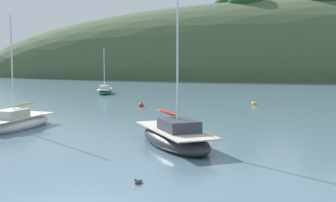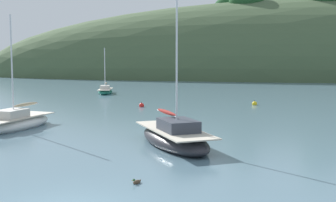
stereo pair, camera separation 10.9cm
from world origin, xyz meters
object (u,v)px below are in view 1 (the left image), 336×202
sailboat_teal_outer (105,91)px  mooring_buoy_outer (254,104)px  sailboat_blue_center (175,137)px  duck_lone_left (138,182)px  sailboat_black_sloop (17,122)px  mooring_buoy_channel (141,105)px

sailboat_teal_outer → mooring_buoy_outer: bearing=-30.4°
sailboat_teal_outer → mooring_buoy_outer: 19.33m
sailboat_blue_center → mooring_buoy_outer: bearing=76.2°
duck_lone_left → sailboat_black_sloop: bearing=132.7°
sailboat_black_sloop → mooring_buoy_outer: (15.01, 15.29, -0.25)m
mooring_buoy_channel → mooring_buoy_outer: bearing=16.4°
sailboat_teal_outer → sailboat_black_sloop: (1.66, -25.07, 0.06)m
sailboat_black_sloop → mooring_buoy_outer: size_ratio=13.17×
sailboat_black_sloop → mooring_buoy_channel: size_ratio=13.17×
sailboat_blue_center → sailboat_black_sloop: size_ratio=1.12×
sailboat_blue_center → duck_lone_left: sailboat_blue_center is taller
mooring_buoy_outer → duck_lone_left: bearing=-101.3°
sailboat_teal_outer → sailboat_black_sloop: bearing=-86.2°
sailboat_teal_outer → duck_lone_left: (11.51, -35.74, -0.25)m
sailboat_blue_center → sailboat_black_sloop: 11.00m
sailboat_blue_center → mooring_buoy_outer: size_ratio=14.76×
duck_lone_left → sailboat_teal_outer: bearing=107.8°
sailboat_blue_center → mooring_buoy_outer: sailboat_blue_center is taller
sailboat_blue_center → sailboat_teal_outer: size_ratio=1.46×
mooring_buoy_outer → mooring_buoy_channel: size_ratio=1.00×
sailboat_blue_center → mooring_buoy_outer: (4.73, 19.17, -0.29)m
sailboat_blue_center → duck_lone_left: bearing=-93.7°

